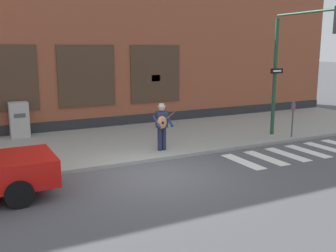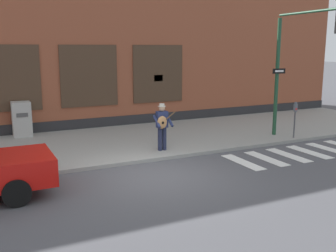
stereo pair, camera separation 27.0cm
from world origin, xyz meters
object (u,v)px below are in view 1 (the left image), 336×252
object	(u,v)px
busker	(162,124)
utility_box	(19,120)
traffic_light	(300,51)
parking_meter	(293,114)

from	to	relation	value
busker	utility_box	xyz separation A→B (m)	(-4.13, 4.50, -0.23)
traffic_light	parking_meter	xyz separation A→B (m)	(0.39, 0.56, -2.45)
traffic_light	parking_meter	size ratio (longest dim) A/B	3.37
busker	utility_box	world-z (taller)	busker
busker	parking_meter	size ratio (longest dim) A/B	1.14
traffic_light	parking_meter	bearing A→B (deg)	54.94
busker	utility_box	size ratio (longest dim) A/B	1.17
traffic_light	utility_box	distance (m)	11.13
parking_meter	utility_box	distance (m)	10.88
utility_box	parking_meter	bearing A→B (deg)	-27.28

